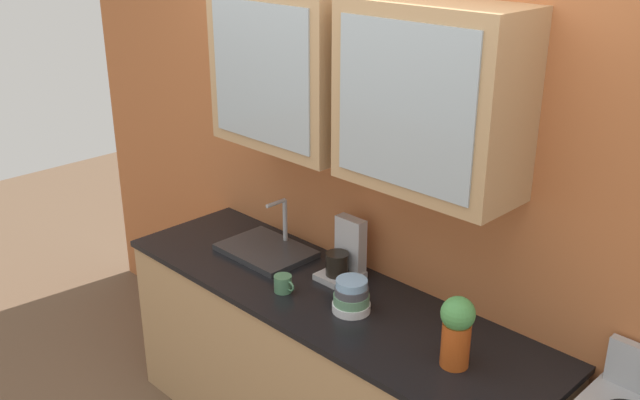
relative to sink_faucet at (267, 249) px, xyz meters
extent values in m
cube|color=#B76638|center=(0.51, 0.29, 0.43)|extent=(4.76, 0.10, 2.68)
cube|color=tan|center=(0.11, 0.07, 0.93)|extent=(0.74, 0.34, 0.73)
cube|color=#9EADB7|center=(0.11, -0.10, 0.93)|extent=(0.63, 0.01, 0.62)
cube|color=tan|center=(0.91, 0.07, 0.93)|extent=(0.74, 0.34, 0.73)
cube|color=#9EADB7|center=(0.91, -0.10, 0.93)|extent=(0.63, 0.01, 0.62)
cube|color=tan|center=(0.51, -0.09, -0.48)|extent=(2.23, 0.64, 0.86)
cube|color=black|center=(0.51, -0.09, -0.04)|extent=(2.25, 0.66, 0.03)
cube|color=#2D2D30|center=(0.00, 0.00, -0.01)|extent=(0.46, 0.33, 0.03)
cylinder|color=#ADAFB5|center=(0.00, 0.13, 0.12)|extent=(0.02, 0.02, 0.22)
cylinder|color=#ADAFB5|center=(0.00, 0.07, 0.23)|extent=(0.02, 0.12, 0.02)
cylinder|color=white|center=(0.69, -0.11, 0.00)|extent=(0.17, 0.17, 0.04)
cylinder|color=#669972|center=(0.69, -0.11, 0.03)|extent=(0.16, 0.16, 0.05)
cylinder|color=#4C4C54|center=(0.69, -0.11, 0.07)|extent=(0.15, 0.15, 0.05)
cylinder|color=#8CB7E0|center=(0.69, -0.11, 0.11)|extent=(0.14, 0.14, 0.05)
cylinder|color=#BF4C19|center=(1.24, -0.13, 0.07)|extent=(0.11, 0.11, 0.18)
sphere|color=#4C994C|center=(1.24, -0.13, 0.21)|extent=(0.13, 0.13, 0.13)
cylinder|color=#4C7F59|center=(0.35, -0.21, 0.02)|extent=(0.08, 0.08, 0.08)
torus|color=#4C7F59|center=(0.40, -0.21, 0.02)|extent=(0.05, 0.01, 0.05)
cube|color=#B7B7BC|center=(0.45, 0.07, -0.01)|extent=(0.17, 0.20, 0.03)
cylinder|color=black|center=(0.45, 0.05, 0.06)|extent=(0.11, 0.11, 0.11)
cube|color=#B7B7BC|center=(0.45, 0.14, 0.14)|extent=(0.15, 0.06, 0.26)
camera|label=1|loc=(2.53, -2.14, 1.60)|focal=40.48mm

